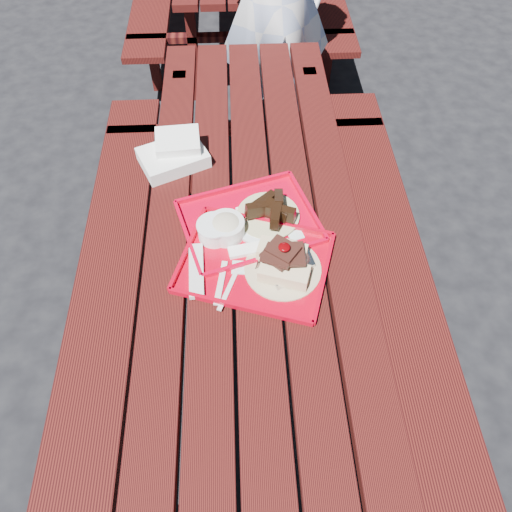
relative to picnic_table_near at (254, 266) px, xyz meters
name	(u,v)px	position (x,y,z in m)	size (l,w,h in m)	color
ground	(254,336)	(0.00, 0.00, -0.56)	(60.00, 60.00, 0.00)	black
picnic_table_near	(254,266)	(0.00, 0.00, 0.00)	(1.41, 2.40, 0.75)	#4A120E
near_tray	(256,254)	(0.00, -0.11, 0.23)	(0.55, 0.49, 0.15)	#B20016
far_tray	(248,222)	(-0.02, 0.03, 0.21)	(0.53, 0.46, 0.08)	#C2001E
white_cloth	(175,153)	(-0.29, 0.38, 0.23)	(0.29, 0.26, 0.10)	white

